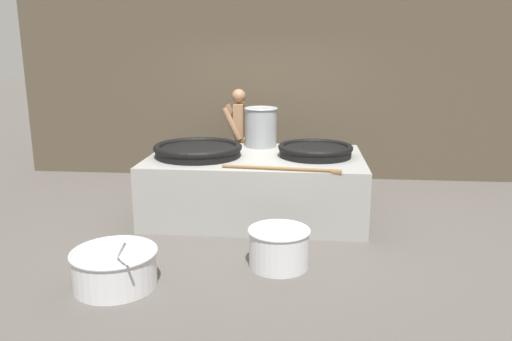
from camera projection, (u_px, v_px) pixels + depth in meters
ground_plane at (256, 214)px, 6.85m from camera, size 60.00×60.00×0.00m
back_wall at (268, 70)px, 8.55m from camera, size 8.69×0.24×3.71m
hearth_platform at (256, 185)px, 6.75m from camera, size 2.83×1.79×0.82m
giant_wok_near at (198, 150)px, 6.58m from camera, size 1.17×1.17×0.17m
giant_wok_far at (315, 150)px, 6.59m from camera, size 0.99×0.99×0.16m
stock_pot at (261, 127)px, 7.20m from camera, size 0.49×0.49×0.57m
stirring_paddle at (286, 169)px, 5.83m from camera, size 1.41×0.20×0.04m
cook at (239, 135)px, 8.04m from camera, size 0.38×0.59×1.59m
prep_bowl_vegetables at (115, 266)px, 4.72m from camera, size 0.82×0.98×0.70m
prep_bowl_meat at (279, 246)px, 5.16m from camera, size 0.65×0.65×0.41m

